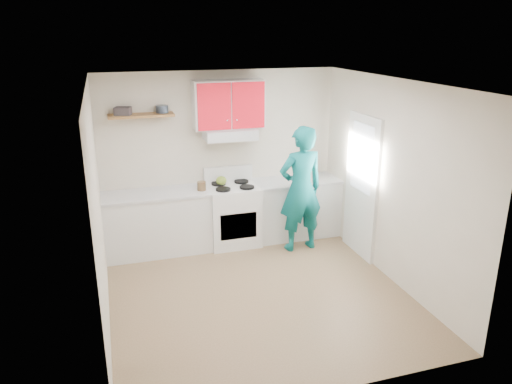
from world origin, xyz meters
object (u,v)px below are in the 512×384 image
object	(u,v)px
stove	(233,215)
person	(301,189)
kettle	(221,181)
crock	(202,187)
tin	(162,109)

from	to	relation	value
stove	person	world-z (taller)	person
kettle	person	xyz separation A→B (m)	(1.05, -0.59, -0.05)
stove	kettle	distance (m)	0.56
kettle	crock	distance (m)	0.37
stove	kettle	size ratio (longest dim) A/B	5.65
stove	tin	xyz separation A→B (m)	(-0.95, 0.20, 1.63)
tin	kettle	size ratio (longest dim) A/B	1.06
person	kettle	bearing A→B (deg)	-34.45
stove	person	bearing A→B (deg)	-28.39
stove	tin	distance (m)	1.90
crock	person	bearing A→B (deg)	-17.33
kettle	crock	xyz separation A→B (m)	(-0.33, -0.16, -0.01)
tin	crock	distance (m)	1.24
tin	person	size ratio (longest dim) A/B	0.09
person	stove	bearing A→B (deg)	-33.31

